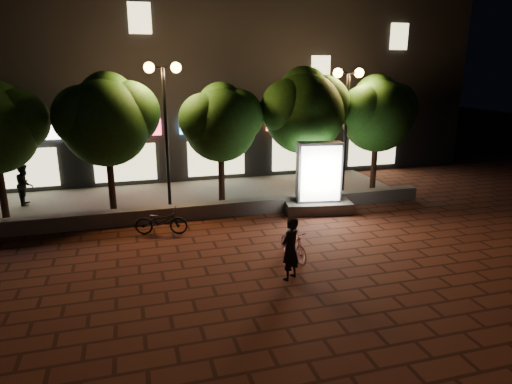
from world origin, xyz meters
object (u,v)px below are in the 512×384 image
object	(u,v)px
rider	(290,249)
pedestrian	(25,184)
tree_mid	(221,120)
street_lamp_left	(164,99)
tree_far_right	(378,111)
scooter_pink	(293,244)
tree_left	(107,117)
ad_kiosk	(318,184)
tree_right	(305,108)
street_lamp_right	(347,99)
scooter_parked	(161,221)

from	to	relation	value
rider	pedestrian	distance (m)	11.25
tree_mid	street_lamp_left	size ratio (longest dim) A/B	0.87
tree_far_right	street_lamp_left	xyz separation A→B (m)	(-8.55, -0.26, 0.66)
tree_far_right	rider	size ratio (longest dim) A/B	2.97
scooter_pink	rider	distance (m)	1.27
tree_left	ad_kiosk	world-z (taller)	tree_left
tree_right	tree_far_right	size ratio (longest dim) A/B	1.06
tree_far_right	street_lamp_left	bearing A→B (deg)	-178.24
tree_right	street_lamp_left	world-z (taller)	street_lamp_left
tree_mid	pedestrian	world-z (taller)	tree_mid
tree_mid	scooter_pink	world-z (taller)	tree_mid
tree_mid	rider	size ratio (longest dim) A/B	2.81
street_lamp_right	rider	xyz separation A→B (m)	(-4.68, -6.48, -3.09)
street_lamp_left	scooter_parked	xyz separation A→B (m)	(-0.50, -2.46, -3.60)
ad_kiosk	pedestrian	size ratio (longest dim) A/B	1.64
street_lamp_right	scooter_parked	bearing A→B (deg)	-161.82
tree_left	tree_far_right	world-z (taller)	tree_left
tree_right	tree_far_right	distance (m)	3.20
street_lamp_left	scooter_pink	bearing A→B (deg)	-62.33
street_lamp_left	pedestrian	world-z (taller)	street_lamp_left
tree_left	ad_kiosk	distance (m)	7.75
scooter_parked	pedestrian	distance (m)	6.41
tree_far_right	street_lamp_left	world-z (taller)	street_lamp_left
tree_mid	scooter_parked	size ratio (longest dim) A/B	2.73
tree_right	scooter_parked	bearing A→B (deg)	-155.04
scooter_parked	tree_mid	bearing A→B (deg)	-29.21
street_lamp_right	rider	world-z (taller)	street_lamp_right
scooter_parked	ad_kiosk	bearing A→B (deg)	-68.40
tree_mid	tree_right	world-z (taller)	tree_right
ad_kiosk	rider	size ratio (longest dim) A/B	1.60
tree_right	scooter_pink	distance (m)	6.93
tree_far_right	scooter_pink	bearing A→B (deg)	-135.48
scooter_pink	pedestrian	bearing A→B (deg)	128.99
tree_right	ad_kiosk	distance (m)	3.21
scooter_pink	pedestrian	size ratio (longest dim) A/B	0.93
scooter_pink	scooter_parked	size ratio (longest dim) A/B	0.88
ad_kiosk	scooter_parked	world-z (taller)	ad_kiosk
scooter_parked	tree_far_right	bearing A→B (deg)	-59.33
tree_right	rider	xyz separation A→B (m)	(-3.04, -6.75, -2.76)
tree_right	scooter_pink	bearing A→B (deg)	-114.23
tree_far_right	street_lamp_right	world-z (taller)	street_lamp_right
street_lamp_left	street_lamp_right	world-z (taller)	street_lamp_left
tree_left	street_lamp_right	distance (m)	8.96
street_lamp_right	ad_kiosk	size ratio (longest dim) A/B	1.94
tree_far_right	scooter_parked	distance (m)	9.90
ad_kiosk	pedestrian	distance (m)	10.94
tree_right	tree_far_right	world-z (taller)	tree_right
street_lamp_right	ad_kiosk	world-z (taller)	street_lamp_right
tree_mid	street_lamp_left	xyz separation A→B (m)	(-2.05, -0.26, 0.81)
tree_right	scooter_parked	size ratio (longest dim) A/B	3.08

